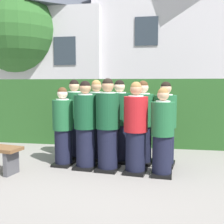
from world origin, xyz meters
The scene contains 15 objects.
ground_plane centered at (0.00, 0.00, 0.00)m, with size 60.00×60.00×0.00m, color gray.
student_front_row_0 centered at (-0.94, 0.15, 0.73)m, with size 0.40×0.50×1.53m.
student_front_row_1 centered at (-0.46, 0.05, 0.79)m, with size 0.43×0.54×1.65m.
student_front_row_2 centered at (-0.03, 0.00, 0.81)m, with size 0.44×0.52×1.69m.
student_in_red_blazer centered at (0.49, -0.07, 0.78)m, with size 0.43×0.54×1.63m.
student_front_row_4 centered at (0.95, -0.14, 0.73)m, with size 0.40×0.46×1.53m.
student_rear_row_0 centered at (-0.88, 0.71, 0.80)m, with size 0.44×0.51×1.68m.
student_rear_row_1 centered at (-0.40, 0.69, 0.80)m, with size 0.44×0.51×1.67m.
student_rear_row_2 centered at (0.11, 0.57, 0.80)m, with size 0.44×0.51×1.67m.
student_rear_row_3 centered at (0.58, 0.52, 0.79)m, with size 0.43×0.50×1.65m.
student_rear_row_4 centered at (1.02, 0.46, 0.78)m, with size 0.45×0.52×1.64m.
hedge centered at (0.00, 2.18, 0.86)m, with size 7.16×0.70×1.71m.
school_building_main centered at (2.23, 7.96, 4.23)m, with size 8.48×4.19×8.25m.
school_building_annex centered at (-3.90, 7.47, 3.16)m, with size 5.36×3.98×6.18m.
oak_tree_left centered at (-4.91, 5.83, 3.75)m, with size 3.44×3.44×5.48m.
Camera 1 is at (0.83, -4.77, 1.59)m, focal length 42.92 mm.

